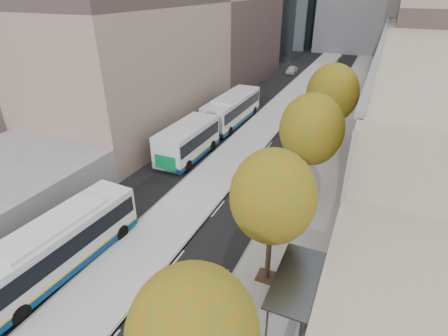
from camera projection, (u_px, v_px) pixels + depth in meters
The scene contains 12 objects.
bus_platform at pixel (263, 126), 39.60m from camera, with size 4.25×150.00×0.15m, color #AAAAAA.
sidewalk at pixel (336, 137), 36.74m from camera, with size 4.75×150.00×0.08m, color gray.
building_tan at pixel (442, 59), 54.27m from camera, with size 18.00×92.00×8.00m, color gray.
building_midrise at pixel (146, 0), 45.39m from camera, with size 24.00×46.00×25.00m, color gray.
bus_shelter at pixel (300, 287), 15.72m from camera, with size 1.90×4.40×2.53m.
tree_b at pixel (193, 335), 10.33m from camera, with size 4.00×4.00×6.97m.
tree_c at pixel (273, 197), 16.70m from camera, with size 4.20×4.20×7.28m.
tree_d at pixel (311, 130), 23.88m from camera, with size 4.40×4.40×7.60m.
tree_e at pixel (332, 93), 31.07m from camera, with size 4.60×4.60×7.92m.
bus_far at pixel (216, 121), 36.31m from camera, with size 3.06×19.14×3.18m.
cyclist at pixel (143, 325), 15.58m from camera, with size 0.71×1.66×2.06m.
distant_car at pixel (292, 70), 63.33m from camera, with size 1.52×3.78×1.29m, color beige.
Camera 1 is at (7.21, -0.88, 14.23)m, focal length 28.00 mm.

